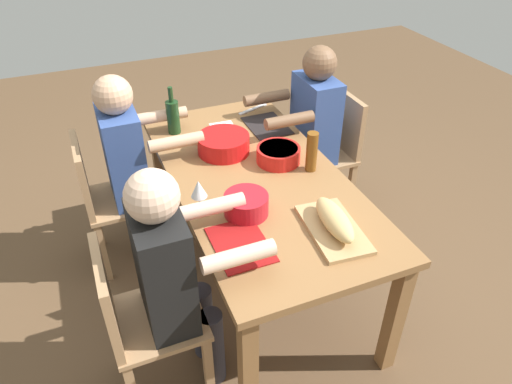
% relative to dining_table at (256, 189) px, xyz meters
% --- Properties ---
extents(ground_plane, '(8.00, 8.00, 0.00)m').
position_rel_dining_table_xyz_m(ground_plane, '(0.00, 0.00, -0.65)').
color(ground_plane, brown).
extents(dining_table, '(1.75, 0.86, 0.74)m').
position_rel_dining_table_xyz_m(dining_table, '(0.00, 0.00, 0.00)').
color(dining_table, olive).
rests_on(dining_table, ground_plane).
extents(chair_near_right, '(0.40, 0.40, 0.85)m').
position_rel_dining_table_xyz_m(chair_near_right, '(0.48, -0.75, -0.17)').
color(chair_near_right, '#A87F56').
rests_on(chair_near_right, ground_plane).
extents(diner_near_right, '(0.41, 0.53, 1.20)m').
position_rel_dining_table_xyz_m(diner_near_right, '(0.48, -0.57, 0.05)').
color(diner_near_right, '#2D2D38').
rests_on(diner_near_right, ground_plane).
extents(chair_far_left, '(0.40, 0.40, 0.85)m').
position_rel_dining_table_xyz_m(chair_far_left, '(-0.48, 0.75, -0.17)').
color(chair_far_left, '#A87F56').
rests_on(chair_far_left, ground_plane).
extents(diner_far_left, '(0.41, 0.53, 1.20)m').
position_rel_dining_table_xyz_m(diner_far_left, '(-0.48, 0.57, 0.05)').
color(diner_far_left, '#2D2D38').
rests_on(diner_far_left, ground_plane).
extents(chair_far_right, '(0.40, 0.40, 0.85)m').
position_rel_dining_table_xyz_m(chair_far_right, '(0.48, 0.75, -0.17)').
color(chair_far_right, '#A87F56').
rests_on(chair_far_right, ground_plane).
extents(diner_far_right, '(0.41, 0.53, 1.20)m').
position_rel_dining_table_xyz_m(diner_far_right, '(0.48, 0.57, 0.05)').
color(diner_far_right, '#2D2D38').
rests_on(diner_far_right, ground_plane).
extents(serving_bowl_pasta, '(0.24, 0.24, 0.09)m').
position_rel_dining_table_xyz_m(serving_bowl_pasta, '(0.08, -0.16, 0.14)').
color(serving_bowl_pasta, red).
rests_on(serving_bowl_pasta, dining_table).
extents(serving_bowl_greens, '(0.21, 0.21, 0.10)m').
position_rel_dining_table_xyz_m(serving_bowl_greens, '(-0.29, 0.17, 0.15)').
color(serving_bowl_greens, '#B21923').
rests_on(serving_bowl_greens, dining_table).
extents(serving_bowl_salad, '(0.29, 0.29, 0.10)m').
position_rel_dining_table_xyz_m(serving_bowl_salad, '(0.29, 0.08, 0.15)').
color(serving_bowl_salad, red).
rests_on(serving_bowl_salad, dining_table).
extents(cutting_board, '(0.42, 0.25, 0.02)m').
position_rel_dining_table_xyz_m(cutting_board, '(-0.55, -0.15, 0.10)').
color(cutting_board, tan).
rests_on(cutting_board, dining_table).
extents(bread_loaf, '(0.33, 0.14, 0.09)m').
position_rel_dining_table_xyz_m(bread_loaf, '(-0.55, -0.15, 0.15)').
color(bread_loaf, tan).
rests_on(bread_loaf, cutting_board).
extents(wine_bottle, '(0.08, 0.08, 0.29)m').
position_rel_dining_table_xyz_m(wine_bottle, '(0.62, 0.28, 0.20)').
color(wine_bottle, '#193819').
rests_on(wine_bottle, dining_table).
extents(beer_bottle, '(0.06, 0.06, 0.22)m').
position_rel_dining_table_xyz_m(beer_bottle, '(-0.06, -0.29, 0.20)').
color(beer_bottle, brown).
rests_on(beer_bottle, dining_table).
extents(wine_glass, '(0.08, 0.08, 0.17)m').
position_rel_dining_table_xyz_m(wine_glass, '(-0.18, 0.36, 0.20)').
color(wine_glass, silver).
rests_on(wine_glass, dining_table).
extents(placemat_near_right, '(0.32, 0.23, 0.01)m').
position_rel_dining_table_xyz_m(placemat_near_right, '(0.48, -0.27, 0.09)').
color(placemat_near_right, black).
rests_on(placemat_near_right, dining_table).
extents(placemat_far_left, '(0.32, 0.23, 0.01)m').
position_rel_dining_table_xyz_m(placemat_far_left, '(-0.48, 0.27, 0.09)').
color(placemat_far_left, maroon).
rests_on(placemat_far_left, dining_table).
extents(carving_knife, '(0.10, 0.22, 0.01)m').
position_rel_dining_table_xyz_m(carving_knife, '(0.73, -0.28, 0.09)').
color(carving_knife, silver).
rests_on(carving_knife, dining_table).
extents(napkin_stack, '(0.15, 0.15, 0.02)m').
position_rel_dining_table_xyz_m(napkin_stack, '(0.53, -0.00, 0.10)').
color(napkin_stack, white).
rests_on(napkin_stack, dining_table).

